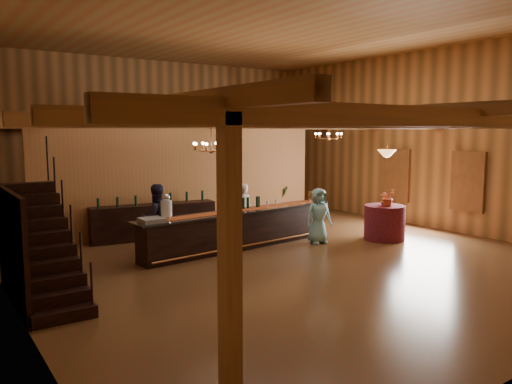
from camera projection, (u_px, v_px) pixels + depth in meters
floor at (269, 251)px, 12.59m from camera, size 14.00×14.00×0.00m
ceiling at (270, 26)px, 11.93m from camera, size 14.00×14.00×0.00m
wall_back at (156, 138)px, 18.00m from camera, size 12.00×0.10×5.50m
wall_right at (424, 139)px, 15.62m from camera, size 0.10×14.00×5.50m
beam_grid at (258, 122)px, 12.62m from camera, size 11.90×13.90×0.39m
support_posts at (281, 190)px, 11.99m from camera, size 9.20×10.20×3.20m
partition_wall at (188, 180)px, 14.99m from camera, size 9.00×0.18×3.10m
window_right_front at (468, 182)px, 14.43m from camera, size 0.12×1.05×1.75m
window_right_back at (397, 175)px, 16.56m from camera, size 0.12×1.05×1.75m
staircase at (44, 245)px, 8.81m from camera, size 1.00×2.80×2.00m
backroom_boxes at (167, 205)px, 16.87m from camera, size 4.10×0.60×1.10m
tasting_bar at (240, 229)px, 12.82m from camera, size 5.92×1.32×0.99m
beverage_dispenser at (166, 207)px, 11.42m from camera, size 0.26×0.26×0.60m
glass_rack_tray at (152, 220)px, 11.10m from camera, size 0.50×0.50×0.10m
raffle_drum at (313, 195)px, 14.40m from camera, size 0.34×0.24×0.30m
bar_bottle_0 at (243, 204)px, 12.96m from camera, size 0.07×0.07×0.30m
bar_bottle_1 at (248, 203)px, 13.05m from camera, size 0.07×0.07×0.30m
bar_bottle_2 at (257, 202)px, 13.26m from camera, size 0.07×0.07×0.30m
bar_bottle_3 at (259, 202)px, 13.29m from camera, size 0.07×0.07×0.30m
backbar_shelf at (154, 221)px, 13.95m from camera, size 3.52×0.96×0.98m
round_table at (385, 223)px, 13.82m from camera, size 1.11×1.11×0.96m
chandelier_left at (211, 146)px, 10.69m from camera, size 0.80×0.80×0.68m
chandelier_right at (328, 136)px, 14.97m from camera, size 0.80×0.80×0.49m
pendant_lamp at (387, 153)px, 13.59m from camera, size 0.52×0.52×0.90m
bartender at (242, 212)px, 13.76m from camera, size 0.65×0.50×1.58m
staff_second at (156, 219)px, 12.30m from camera, size 0.84×0.66×1.71m
guest at (319, 216)px, 13.35m from camera, size 0.82×0.63×1.49m
floor_plant at (282, 202)px, 17.21m from camera, size 0.64×0.53×1.12m
table_flowers at (387, 197)px, 13.57m from camera, size 0.50×0.45×0.49m
table_vase at (384, 200)px, 13.78m from camera, size 0.17×0.17×0.32m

